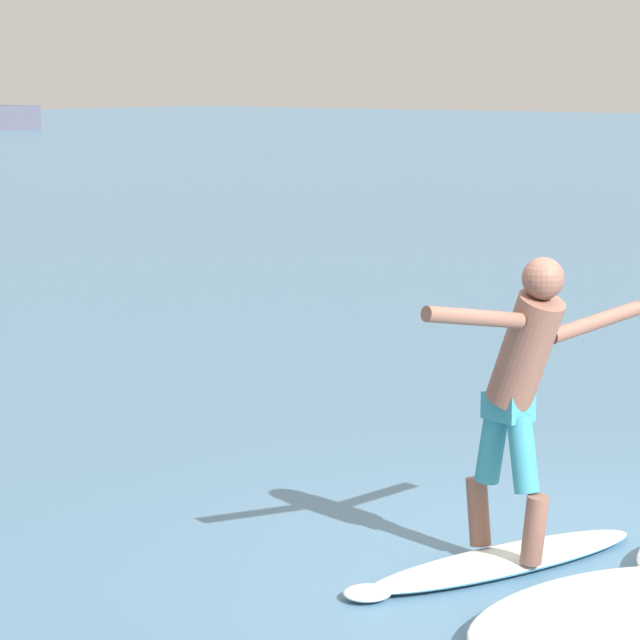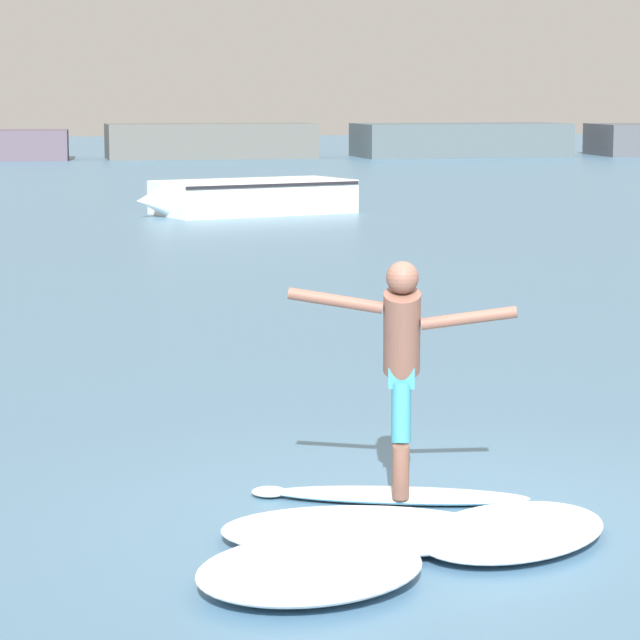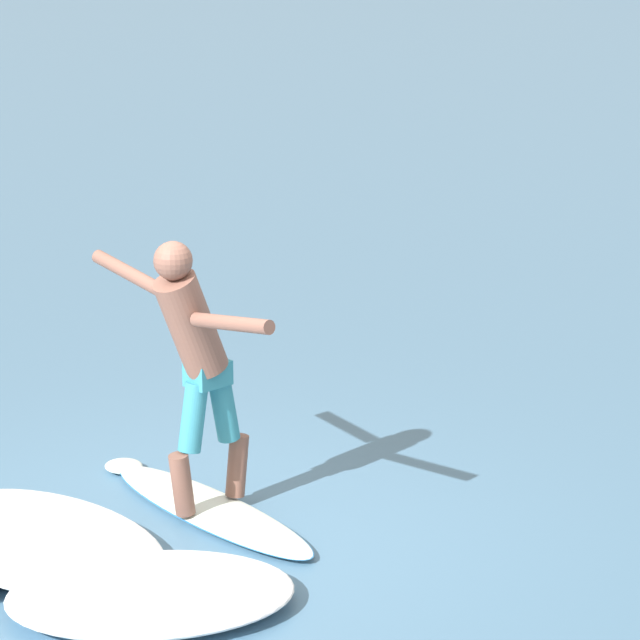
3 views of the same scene
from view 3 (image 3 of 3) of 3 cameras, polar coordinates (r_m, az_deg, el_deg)
ground_plane at (r=9.66m, az=-4.97°, el=-8.41°), size 200.00×200.00×0.00m
surfboard at (r=10.08m, az=-4.26°, el=-7.08°), size 2.19×1.02×0.21m
surfer at (r=9.60m, az=-4.76°, el=-1.16°), size 1.69×0.79×1.82m
wave_foam_at_tail at (r=9.62m, az=-10.48°, el=-8.16°), size 2.15×1.51×0.18m
wave_foam_at_nose at (r=8.85m, az=-6.39°, el=-10.20°), size 1.98×1.93×0.18m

